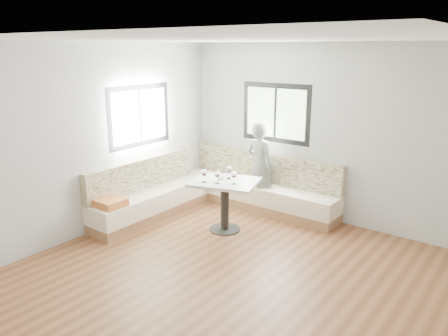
% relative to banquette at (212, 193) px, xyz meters
% --- Properties ---
extents(room, '(5.01, 5.01, 2.81)m').
position_rel_banquette_xyz_m(room, '(1.51, -1.54, 1.08)').
color(room, brown).
rests_on(room, ground).
extents(banquette, '(2.90, 2.80, 0.95)m').
position_rel_banquette_xyz_m(banquette, '(0.00, 0.00, 0.00)').
color(banquette, '#8D6342').
rests_on(banquette, ground).
extents(table, '(1.15, 1.01, 0.79)m').
position_rel_banquette_xyz_m(table, '(0.65, -0.50, 0.26)').
color(table, black).
rests_on(table, ground).
extents(person, '(0.63, 0.47, 1.55)m').
position_rel_banquette_xyz_m(person, '(0.62, 0.54, 0.44)').
color(person, slate).
rests_on(person, ground).
extents(olive_ramekin, '(0.11, 0.11, 0.04)m').
position_rel_banquette_xyz_m(olive_ramekin, '(0.56, -0.47, 0.48)').
color(olive_ramekin, white).
rests_on(olive_ramekin, table).
extents(wine_glass_a, '(0.09, 0.09, 0.21)m').
position_rel_banquette_xyz_m(wine_glass_a, '(0.46, -0.74, 0.61)').
color(wine_glass_a, white).
rests_on(wine_glass_a, table).
extents(wine_glass_b, '(0.09, 0.09, 0.21)m').
position_rel_banquette_xyz_m(wine_glass_b, '(0.65, -0.68, 0.61)').
color(wine_glass_b, white).
rests_on(wine_glass_b, table).
extents(wine_glass_c, '(0.09, 0.09, 0.21)m').
position_rel_banquette_xyz_m(wine_glass_c, '(0.86, -0.55, 0.61)').
color(wine_glass_c, white).
rests_on(wine_glass_c, table).
extents(wine_glass_d, '(0.09, 0.09, 0.21)m').
position_rel_banquette_xyz_m(wine_glass_d, '(0.64, -0.38, 0.61)').
color(wine_glass_d, white).
rests_on(wine_glass_d, table).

